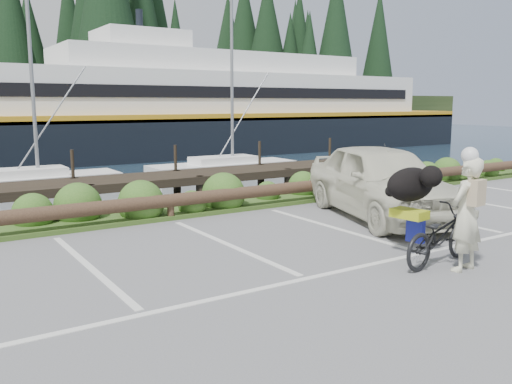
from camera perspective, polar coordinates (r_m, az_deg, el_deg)
ground at (r=8.65m, az=3.71°, el=-8.40°), size 72.00×72.00×0.00m
vegetation_strip at (r=13.14m, az=-10.19°, el=-2.15°), size 34.00×1.60×0.10m
log_rail at (r=12.52m, az=-8.94°, el=-2.92°), size 32.00×0.30×0.60m
bicycle at (r=9.41m, az=18.77°, el=-4.36°), size 1.92×0.89×0.97m
cyclist at (r=9.12m, az=21.25°, el=-2.21°), size 0.72×0.52×1.82m
dog at (r=9.58m, az=15.96°, el=0.77°), size 0.63×1.07×0.59m
parked_car at (r=12.85m, az=13.06°, el=1.17°), size 3.52×5.44×1.72m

